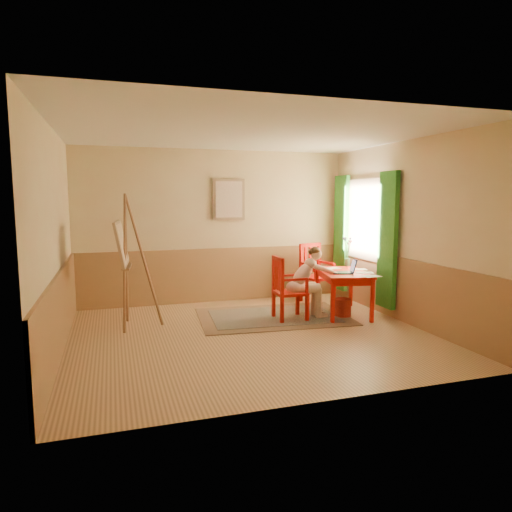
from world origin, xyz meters
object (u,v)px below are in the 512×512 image
object	(u,v)px
figure	(307,279)
easel	(124,249)
chair_left	(287,288)
chair_back	(315,273)
table	(343,277)
laptop	(346,270)

from	to	relation	value
figure	easel	size ratio (longest dim) A/B	0.58
chair_left	chair_back	distance (m)	1.44
table	chair_left	xyz separation A→B (m)	(-1.01, -0.06, -0.12)
table	chair_back	bearing A→B (deg)	91.94
chair_back	easel	bearing A→B (deg)	-168.56
chair_left	laptop	distance (m)	1.01
chair_left	easel	distance (m)	2.56
chair_back	laptop	bearing A→B (deg)	-90.42
table	laptop	size ratio (longest dim) A/B	3.09
chair_left	chair_back	size ratio (longest dim) A/B	0.94
chair_left	chair_back	world-z (taller)	chair_back
chair_back	table	bearing A→B (deg)	-88.06
chair_back	easel	size ratio (longest dim) A/B	0.54
table	easel	xyz separation A→B (m)	(-3.46, 0.30, 0.55)
easel	chair_back	bearing A→B (deg)	11.44
chair_left	figure	world-z (taller)	figure
easel	figure	bearing A→B (deg)	-7.20
table	laptop	world-z (taller)	laptop
figure	chair_left	bearing A→B (deg)	-178.44
figure	chair_back	bearing A→B (deg)	58.50
figure	easel	xyz separation A→B (m)	(-2.78, 0.35, 0.55)
chair_back	figure	distance (m)	1.23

